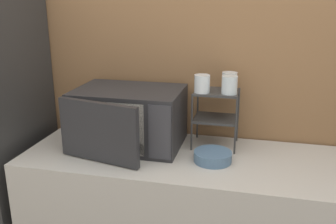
{
  "coord_description": "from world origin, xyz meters",
  "views": [
    {
      "loc": [
        0.2,
        -1.43,
        1.69
      ],
      "look_at": [
        -0.22,
        0.35,
        1.12
      ],
      "focal_mm": 40.0,
      "sensor_mm": 36.0,
      "label": 1
    }
  ],
  "objects_px": {
    "bowl": "(213,157)",
    "glass_back_right": "(229,81)",
    "microwave": "(128,118)",
    "glass_front_right": "(229,85)",
    "glass_front_left": "(202,84)",
    "dish_rack": "(216,107)"
  },
  "relations": [
    {
      "from": "microwave",
      "to": "dish_rack",
      "type": "height_order",
      "value": "microwave"
    },
    {
      "from": "microwave",
      "to": "dish_rack",
      "type": "distance_m",
      "value": 0.48
    },
    {
      "from": "glass_front_right",
      "to": "bowl",
      "type": "relative_size",
      "value": 0.49
    },
    {
      "from": "dish_rack",
      "to": "bowl",
      "type": "xyz_separation_m",
      "value": [
        0.01,
        -0.21,
        -0.2
      ]
    },
    {
      "from": "microwave",
      "to": "glass_front_right",
      "type": "relative_size",
      "value": 6.18
    },
    {
      "from": "glass_front_left",
      "to": "glass_back_right",
      "type": "distance_m",
      "value": 0.17
    },
    {
      "from": "glass_front_left",
      "to": "glass_front_right",
      "type": "relative_size",
      "value": 1.0
    },
    {
      "from": "bowl",
      "to": "glass_back_right",
      "type": "bearing_deg",
      "value": 80.22
    },
    {
      "from": "glass_back_right",
      "to": "bowl",
      "type": "distance_m",
      "value": 0.42
    },
    {
      "from": "glass_front_left",
      "to": "glass_back_right",
      "type": "bearing_deg",
      "value": 37.29
    },
    {
      "from": "microwave",
      "to": "glass_front_right",
      "type": "bearing_deg",
      "value": 6.31
    },
    {
      "from": "microwave",
      "to": "bowl",
      "type": "xyz_separation_m",
      "value": [
        0.48,
        -0.11,
        -0.13
      ]
    },
    {
      "from": "microwave",
      "to": "bowl",
      "type": "bearing_deg",
      "value": -12.98
    },
    {
      "from": "microwave",
      "to": "glass_back_right",
      "type": "relative_size",
      "value": 6.18
    },
    {
      "from": "glass_front_left",
      "to": "bowl",
      "type": "bearing_deg",
      "value": -62.04
    },
    {
      "from": "glass_front_right",
      "to": "dish_rack",
      "type": "bearing_deg",
      "value": 147.07
    },
    {
      "from": "dish_rack",
      "to": "glass_front_left",
      "type": "bearing_deg",
      "value": -144.81
    },
    {
      "from": "glass_front_left",
      "to": "glass_front_right",
      "type": "distance_m",
      "value": 0.14
    },
    {
      "from": "glass_back_right",
      "to": "glass_front_right",
      "type": "relative_size",
      "value": 1.0
    },
    {
      "from": "microwave",
      "to": "glass_front_right",
      "type": "distance_m",
      "value": 0.57
    },
    {
      "from": "glass_back_right",
      "to": "glass_front_right",
      "type": "distance_m",
      "value": 0.09
    },
    {
      "from": "dish_rack",
      "to": "bowl",
      "type": "relative_size",
      "value": 1.64
    }
  ]
}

